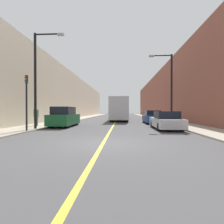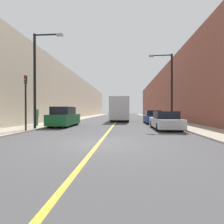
{
  "view_description": "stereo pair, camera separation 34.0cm",
  "coord_description": "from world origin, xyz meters",
  "views": [
    {
      "loc": [
        0.88,
        -8.06,
        1.53
      ],
      "look_at": [
        -0.19,
        10.63,
        1.37
      ],
      "focal_mm": 28.0,
      "sensor_mm": 36.0,
      "label": 1
    },
    {
      "loc": [
        1.22,
        -8.04,
        1.53
      ],
      "look_at": [
        -0.19,
        10.63,
        1.37
      ],
      "focal_mm": 28.0,
      "sensor_mm": 36.0,
      "label": 2
    }
  ],
  "objects": [
    {
      "name": "building_row_right",
      "position": [
        10.6,
        30.0,
        4.93
      ],
      "size": [
        4.0,
        72.0,
        9.86
      ],
      "primitive_type": "cube",
      "color": "brown",
      "rests_on": "ground"
    },
    {
      "name": "ground_plane",
      "position": [
        0.0,
        0.0,
        0.0
      ],
      "size": [
        200.0,
        200.0,
        0.0
      ],
      "primitive_type": "plane",
      "color": "#474749"
    },
    {
      "name": "pedestrian",
      "position": [
        -7.18,
        7.86,
        1.01
      ],
      "size": [
        0.39,
        0.25,
        1.75
      ],
      "color": "#336B47",
      "rests_on": "sidewalk_left"
    },
    {
      "name": "car_right_near",
      "position": [
        4.48,
        6.48,
        0.66
      ],
      "size": [
        1.89,
        4.78,
        1.46
      ],
      "color": "silver",
      "rests_on": "ground"
    },
    {
      "name": "sidewalk_left",
      "position": [
        -7.13,
        30.0,
        0.05
      ],
      "size": [
        2.95,
        72.0,
        0.1
      ],
      "primitive_type": "cube",
      "color": "#A89E8C",
      "rests_on": "ground"
    },
    {
      "name": "parked_suv_left",
      "position": [
        -4.59,
        8.17,
        0.87
      ],
      "size": [
        1.88,
        4.55,
        1.87
      ],
      "color": "#145128",
      "rests_on": "ground"
    },
    {
      "name": "building_row_left",
      "position": [
        -10.6,
        30.0,
        4.42
      ],
      "size": [
        4.0,
        72.0,
        8.84
      ],
      "primitive_type": "cube",
      "color": "beige",
      "rests_on": "ground"
    },
    {
      "name": "road_center_line",
      "position": [
        0.0,
        30.0,
        0.0
      ],
      "size": [
        0.16,
        72.0,
        0.01
      ],
      "primitive_type": "cube",
      "color": "gold",
      "rests_on": "ground"
    },
    {
      "name": "car_right_mid",
      "position": [
        4.51,
        13.07,
        0.69
      ],
      "size": [
        1.87,
        4.59,
        1.54
      ],
      "color": "navy",
      "rests_on": "ground"
    },
    {
      "name": "street_lamp_right",
      "position": [
        5.75,
        10.16,
        4.2
      ],
      "size": [
        2.41,
        0.24,
        7.18
      ],
      "color": "black",
      "rests_on": "sidewalk_right"
    },
    {
      "name": "sidewalk_right",
      "position": [
        7.13,
        30.0,
        0.05
      ],
      "size": [
        2.95,
        72.0,
        0.1
      ],
      "primitive_type": "cube",
      "color": "#A89E8C",
      "rests_on": "ground"
    },
    {
      "name": "street_lamp_left",
      "position": [
        -5.76,
        5.33,
        4.36
      ],
      "size": [
        2.41,
        0.24,
        7.51
      ],
      "color": "black",
      "rests_on": "sidewalk_left"
    },
    {
      "name": "bus",
      "position": [
        0.46,
        19.19,
        1.79
      ],
      "size": [
        2.55,
        11.15,
        3.33
      ],
      "color": "silver",
      "rests_on": "ground"
    },
    {
      "name": "traffic_light",
      "position": [
        -5.86,
        3.89,
        2.24
      ],
      "size": [
        0.16,
        0.18,
        3.91
      ],
      "color": "black",
      "rests_on": "sidewalk_left"
    }
  ]
}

